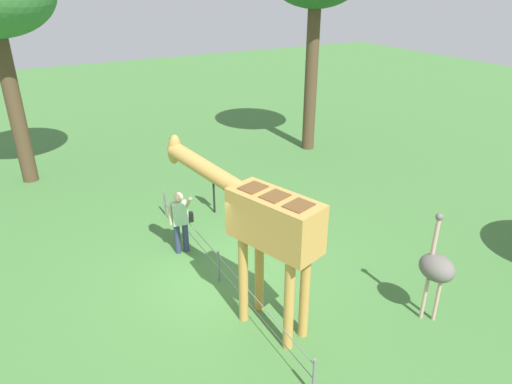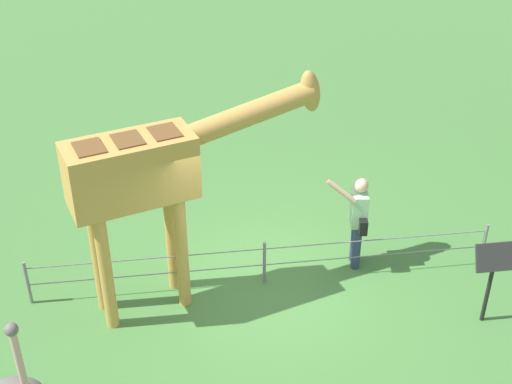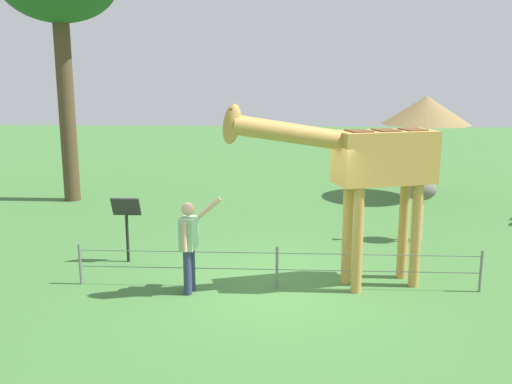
# 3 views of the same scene
# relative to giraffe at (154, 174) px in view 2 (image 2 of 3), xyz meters

# --- Properties ---
(ground_plane) EXTENTS (60.00, 60.00, 0.00)m
(ground_plane) POSITION_rel_giraffe_xyz_m (1.54, 0.08, -2.17)
(ground_plane) COLOR #427538
(giraffe) EXTENTS (3.68, 1.58, 3.26)m
(giraffe) POSITION_rel_giraffe_xyz_m (0.00, 0.00, 0.00)
(giraffe) COLOR #C69347
(giraffe) RESTS_ON ground_plane
(visitor) EXTENTS (0.71, 0.59, 1.67)m
(visitor) POSITION_rel_giraffe_xyz_m (3.02, 0.44, -1.27)
(visitor) COLOR navy
(visitor) RESTS_ON ground_plane
(info_sign) EXTENTS (0.56, 0.21, 1.32)m
(info_sign) POSITION_rel_giraffe_xyz_m (4.53, -1.09, -1.22)
(info_sign) COLOR black
(info_sign) RESTS_ON ground_plane
(wire_fence) EXTENTS (7.05, 0.05, 0.75)m
(wire_fence) POSITION_rel_giraffe_xyz_m (1.54, 0.17, -1.77)
(wire_fence) COLOR slate
(wire_fence) RESTS_ON ground_plane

